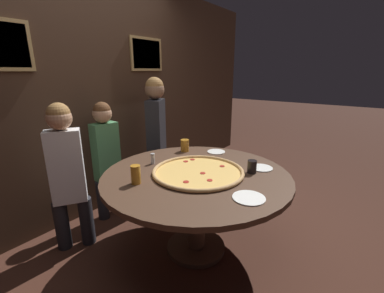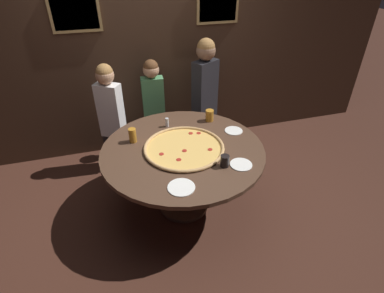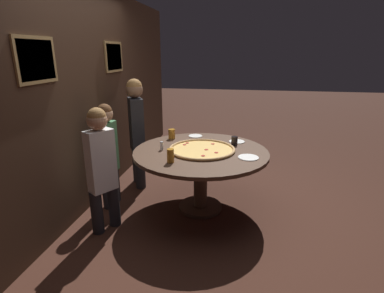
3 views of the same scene
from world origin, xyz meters
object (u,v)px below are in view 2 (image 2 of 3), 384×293
Objects in this scene: drink_cup_by_shaker at (225,161)px; drink_cup_near_right at (133,135)px; white_plate_beside_cup at (234,131)px; diner_centre_back at (111,113)px; white_plate_near_front at (241,165)px; giant_pizza at (184,148)px; diner_side_left at (154,103)px; white_plate_right_side at (181,187)px; dining_table at (183,160)px; condiment_shaker at (167,122)px; drink_cup_centre_back at (210,115)px; diner_side_right at (205,92)px.

drink_cup_near_right is (-0.71, 0.62, 0.02)m from drink_cup_by_shaker.
diner_centre_back is at bearing 147.16° from white_plate_beside_cup.
white_plate_near_front is 1.06× the size of white_plate_beside_cup.
giant_pizza is at bearing -30.46° from drink_cup_near_right.
drink_cup_near_right is 0.93m from diner_side_left.
drink_cup_near_right is 0.78× the size of white_plate_beside_cup.
white_plate_right_side is at bearing -107.37° from giant_pizza.
white_plate_near_front is 0.58m from white_plate_beside_cup.
white_plate_beside_cup is at bearing 15.13° from dining_table.
condiment_shaker is at bearing 84.01° from white_plate_right_side.
white_plate_right_side and white_plate_near_front have the same top height.
dining_table is 0.54m from drink_cup_near_right.
drink_cup_near_right is 1.47× the size of condiment_shaker.
giant_pizza is 6.10× the size of drink_cup_centre_back.
drink_cup_centre_back is 1.29× the size of condiment_shaker.
drink_cup_centre_back is at bearing 47.86° from diner_side_right.
drink_cup_near_right is at bearing 142.99° from white_plate_near_front.
drink_cup_centre_back is (0.42, 0.44, 0.20)m from dining_table.
diner_side_left is at bearing -41.76° from diner_side_right.
drink_cup_near_right is 1.07m from white_plate_near_front.
diner_side_right reaches higher than drink_cup_by_shaker.
drink_cup_by_shaker is at bearing 107.79° from diner_side_left.
diner_side_right is (0.12, 1.36, 0.10)m from white_plate_near_front.
diner_side_right is (0.54, 0.96, 0.24)m from dining_table.
drink_cup_near_right is 0.11× the size of diner_centre_back.
drink_cup_by_shaker is 0.61m from white_plate_beside_cup.
dining_table is 0.62m from white_plate_beside_cup.
diner_side_right is (0.53, 0.98, 0.09)m from giant_pizza.
white_plate_near_front is (0.41, -0.38, -0.01)m from giant_pizza.
diner_side_left reaches higher than dining_table.
diner_side_right is at bearing 78.82° from drink_cup_by_shaker.
condiment_shaker is at bearing 96.55° from dining_table.
diner_centre_back is at bearing 104.00° from drink_cup_near_right.
giant_pizza is at bearing -82.47° from condiment_shaker.
drink_cup_centre_back is 0.83m from diner_side_left.
white_plate_right_side is at bearing 140.09° from diner_centre_back.
diner_side_right is at bearing 93.32° from white_plate_beside_cup.
dining_table is at bearing 31.54° from diner_side_right.
drink_cup_centre_back is at bearing 131.40° from diner_side_left.
white_plate_near_front is at bearing -106.62° from white_plate_beside_cup.
giant_pizza is 0.52m from drink_cup_near_right.
drink_cup_by_shaker is 1.36m from diner_side_right.
drink_cup_near_right is at bearing -152.46° from condiment_shaker.
diner_centre_back reaches higher than drink_cup_centre_back.
drink_cup_by_shaker reaches higher than white_plate_right_side.
diner_centre_back reaches higher than white_plate_beside_cup.
diner_side_right reaches higher than condiment_shaker.
diner_centre_back is at bearing 123.12° from giant_pizza.
diner_side_right is (0.26, 1.33, 0.05)m from drink_cup_by_shaker.
drink_cup_centre_back is 0.57× the size of white_plate_right_side.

